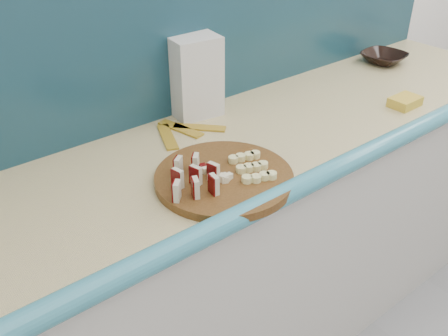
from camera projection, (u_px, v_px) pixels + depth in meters
kitchen_counter at (277, 230)px, 1.88m from camera, size 2.20×0.63×0.91m
backsplash at (230, 27)px, 1.71m from camera, size 2.20×0.02×0.50m
cutting_board at (224, 178)px, 1.33m from camera, size 0.48×0.48×0.02m
apple_wedges at (193, 177)px, 1.27m from camera, size 0.15×0.16×0.05m
apple_chunks at (216, 173)px, 1.32m from camera, size 0.06×0.06×0.02m
banana_slices at (252, 167)px, 1.35m from camera, size 0.13×0.16×0.02m
brown_bowl at (384, 58)px, 2.12m from camera, size 0.20×0.20×0.04m
flour_bag at (196, 77)px, 1.63m from camera, size 0.17×0.13×0.27m
canister at (205, 94)px, 1.67m from camera, size 0.08×0.08×0.14m
sponge at (405, 102)px, 1.75m from camera, size 0.11×0.08×0.03m
banana_peel at (183, 131)px, 1.59m from camera, size 0.24×0.19×0.01m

